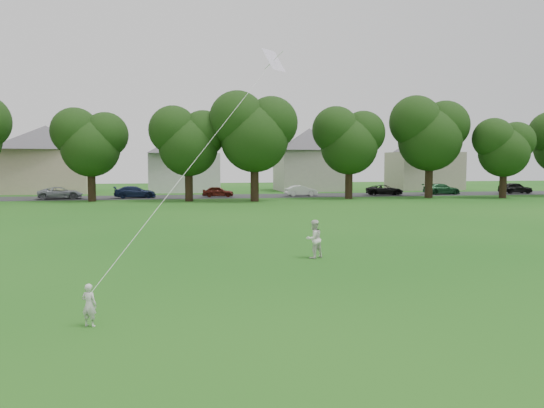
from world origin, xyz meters
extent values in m
plane|color=#155112|center=(0.00, 0.00, 0.00)|extent=(160.00, 160.00, 0.00)
cube|color=#2D2D30|center=(0.00, 42.00, 0.01)|extent=(90.00, 7.00, 0.01)
imported|color=silver|center=(-3.27, -2.54, 0.48)|extent=(0.42, 0.36, 0.96)
imported|color=silver|center=(3.82, 4.69, 0.73)|extent=(0.88, 0.80, 1.46)
plane|color=white|center=(2.66, 6.71, 7.73)|extent=(1.19, 1.14, 0.90)
cylinder|color=white|center=(-0.30, 2.09, 4.21)|extent=(0.01, 0.01, 13.04)
cylinder|color=black|center=(-8.83, 37.01, 1.68)|extent=(0.73, 0.73, 3.37)
cylinder|color=black|center=(0.09, 35.55, 1.72)|extent=(0.74, 0.74, 3.44)
cylinder|color=black|center=(6.12, 34.28, 1.98)|extent=(0.78, 0.78, 3.97)
cylinder|color=black|center=(15.92, 36.01, 1.78)|extent=(0.74, 0.74, 3.56)
cylinder|color=black|center=(24.48, 35.92, 2.02)|extent=(0.79, 0.79, 4.03)
cylinder|color=black|center=(31.79, 34.21, 1.57)|extent=(0.71, 0.71, 3.15)
imported|color=#9396A0|center=(-12.40, 41.00, 0.60)|extent=(4.50, 2.54, 1.19)
imported|color=#121C39|center=(-5.21, 41.00, 0.62)|extent=(4.37, 2.20, 1.22)
imported|color=#4E170F|center=(3.26, 41.00, 0.57)|extent=(3.40, 1.67, 1.11)
imported|color=silver|center=(12.23, 41.00, 0.57)|extent=(3.48, 1.37, 1.13)
imported|color=black|center=(21.81, 41.00, 0.58)|extent=(4.28, 2.39, 1.13)
imported|color=#194C27|center=(28.68, 41.00, 0.62)|extent=(4.22, 1.75, 1.22)
imported|color=black|center=(38.03, 41.00, 0.66)|extent=(3.87, 1.74, 1.29)
cube|color=beige|center=(-16.00, 52.00, 2.57)|extent=(9.86, 6.70, 5.14)
pyramid|color=#504D53|center=(-16.00, 52.00, 7.96)|extent=(14.22, 14.22, 2.83)
cube|color=silver|center=(0.00, 52.00, 2.37)|extent=(8.43, 6.53, 4.73)
pyramid|color=#504D53|center=(0.00, 52.00, 7.34)|extent=(12.16, 12.16, 2.60)
cube|color=#B3AEA0|center=(16.00, 52.00, 2.58)|extent=(8.15, 7.21, 5.17)
pyramid|color=#504D53|center=(16.00, 52.00, 8.01)|extent=(11.76, 11.76, 2.84)
cube|color=#ADA38F|center=(32.00, 52.00, 2.50)|extent=(8.75, 6.39, 5.00)
pyramid|color=#504D53|center=(32.00, 52.00, 7.75)|extent=(12.62, 12.62, 2.75)
camera|label=1|loc=(-1.42, -14.57, 3.62)|focal=35.00mm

